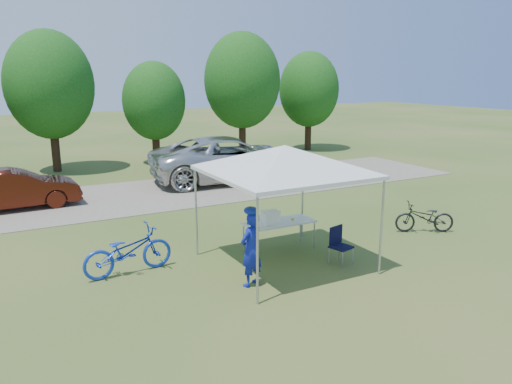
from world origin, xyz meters
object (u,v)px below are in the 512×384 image
at_px(folding_table, 279,223).
at_px(minivan, 231,159).
at_px(cyclist, 251,249).
at_px(cooler, 270,217).
at_px(bike_dark, 425,217).
at_px(sedan, 15,189).
at_px(folding_chair, 339,242).
at_px(bike_blue, 128,251).

relative_size(folding_table, minivan, 0.27).
bearing_deg(cyclist, folding_table, -158.40).
xyz_separation_m(cooler, minivan, (2.74, 7.87, 0.04)).
height_order(bike_dark, minivan, minivan).
height_order(minivan, sedan, minivan).
height_order(cooler, minivan, minivan).
bearing_deg(folding_chair, cyclist, 169.50).
height_order(cooler, sedan, sedan).
relative_size(minivan, sedan, 1.66).
distance_m(bike_dark, sedan, 12.50).
bearing_deg(sedan, cooler, -146.13).
height_order(folding_chair, bike_blue, bike_blue).
distance_m(bike_blue, minivan, 9.76).
relative_size(cyclist, bike_dark, 0.98).
relative_size(cooler, bike_dark, 0.27).
bearing_deg(bike_blue, cyclist, -136.83).
xyz_separation_m(folding_chair, cyclist, (-2.35, -0.17, 0.28)).
height_order(bike_dark, sedan, sedan).
bearing_deg(bike_dark, cyclist, -52.93).
bearing_deg(folding_chair, folding_table, 104.34).
height_order(bike_blue, sedan, sedan).
height_order(cyclist, minivan, minivan).
bearing_deg(bike_dark, folding_table, -70.50).
height_order(folding_chair, sedan, sedan).
bearing_deg(folding_table, bike_dark, -9.33).
xyz_separation_m(folding_table, sedan, (-5.41, 7.28, -0.02)).
height_order(folding_table, bike_blue, bike_blue).
distance_m(folding_table, sedan, 9.07).
distance_m(cyclist, bike_blue, 2.74).
xyz_separation_m(cyclist, minivan, (4.08, 9.40, 0.14)).
height_order(cyclist, bike_dark, cyclist).
height_order(folding_chair, bike_dark, folding_chair).
height_order(folding_chair, minivan, minivan).
bearing_deg(sedan, bike_dark, -131.07).
height_order(cooler, bike_dark, cooler).
xyz_separation_m(bike_blue, bike_dark, (7.85, -0.97, -0.10)).
relative_size(folding_table, sedan, 0.45).
distance_m(bike_blue, bike_dark, 7.92).
relative_size(bike_dark, minivan, 0.25).
xyz_separation_m(cooler, sedan, (-5.16, 7.28, -0.22)).
bearing_deg(minivan, folding_chair, 176.92).
height_order(bike_blue, bike_dark, bike_blue).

